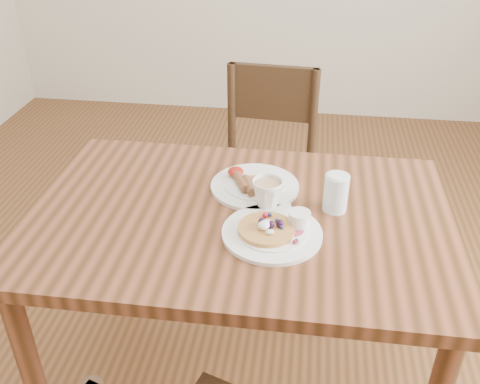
{
  "coord_description": "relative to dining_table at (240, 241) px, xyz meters",
  "views": [
    {
      "loc": [
        0.17,
        -1.25,
        1.6
      ],
      "look_at": [
        0.0,
        0.0,
        0.82
      ],
      "focal_mm": 40.0,
      "sensor_mm": 36.0,
      "label": 1
    }
  ],
  "objects": [
    {
      "name": "dining_table",
      "position": [
        0.0,
        0.0,
        0.0
      ],
      "size": [
        1.2,
        0.8,
        0.75
      ],
      "color": "brown",
      "rests_on": "ground"
    },
    {
      "name": "chair_far",
      "position": [
        0.01,
        0.78,
        -0.16
      ],
      "size": [
        0.45,
        0.45,
        0.88
      ],
      "rotation": [
        0.0,
        0.0,
        3.07
      ],
      "color": "#382114",
      "rests_on": "ground"
    },
    {
      "name": "pancake_plate",
      "position": [
        0.1,
        -0.09,
        0.11
      ],
      "size": [
        0.27,
        0.27,
        0.06
      ],
      "color": "white",
      "rests_on": "dining_table"
    },
    {
      "name": "breakfast_plate",
      "position": [
        0.02,
        0.14,
        0.11
      ],
      "size": [
        0.27,
        0.27,
        0.04
      ],
      "color": "white",
      "rests_on": "dining_table"
    },
    {
      "name": "teacup_saucer",
      "position": [
        0.07,
        0.04,
        0.14
      ],
      "size": [
        0.14,
        0.14,
        0.09
      ],
      "color": "white",
      "rests_on": "dining_table"
    },
    {
      "name": "water_glass",
      "position": [
        0.27,
        0.06,
        0.15
      ],
      "size": [
        0.07,
        0.07,
        0.11
      ],
      "primitive_type": "cylinder",
      "color": "silver",
      "rests_on": "dining_table"
    }
  ]
}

